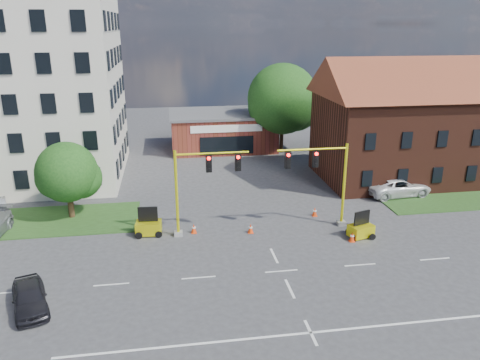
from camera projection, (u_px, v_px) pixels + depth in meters
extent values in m
plane|color=#3E3E40|center=(281.00, 271.00, 28.21)|extent=(120.00, 120.00, 0.00)
cube|color=#29491B|center=(465.00, 201.00, 39.25)|extent=(14.00, 4.00, 0.08)
cube|color=silver|center=(15.00, 72.00, 42.75)|extent=(18.00, 15.00, 20.00)
cube|color=maroon|center=(222.00, 131.00, 55.69)|extent=(12.00, 8.00, 4.00)
cube|color=#58585B|center=(222.00, 114.00, 55.01)|extent=(12.40, 8.40, 0.30)
cube|color=white|center=(227.00, 129.00, 51.51)|extent=(8.00, 0.10, 0.80)
cube|color=black|center=(227.00, 145.00, 52.12)|extent=(6.00, 0.10, 2.00)
cube|color=#4C2317|center=(427.00, 136.00, 44.55)|extent=(20.00, 10.00, 8.00)
cylinder|color=#331E12|center=(282.00, 134.00, 53.76)|extent=(0.44, 0.44, 4.37)
sphere|color=#1B4916|center=(283.00, 99.00, 52.50)|extent=(7.93, 7.93, 7.93)
sphere|color=#1B4916|center=(295.00, 107.00, 53.33)|extent=(5.55, 5.55, 5.55)
cylinder|color=#331E12|center=(70.00, 202.00, 35.60)|extent=(0.44, 0.44, 2.61)
sphere|color=#1B4916|center=(67.00, 172.00, 34.85)|extent=(4.54, 4.54, 4.54)
sphere|color=#1B4916|center=(81.00, 178.00, 35.45)|extent=(3.18, 3.18, 3.18)
cube|color=gray|center=(178.00, 234.00, 32.91)|extent=(0.60, 0.60, 0.30)
cylinder|color=#FFF615|center=(177.00, 194.00, 31.98)|extent=(0.20, 0.20, 6.20)
cylinder|color=#FFF615|center=(212.00, 153.00, 31.45)|extent=(5.00, 0.14, 0.14)
cube|color=black|center=(209.00, 163.00, 31.64)|extent=(0.40, 0.32, 1.20)
cube|color=black|center=(238.00, 162.00, 31.93)|extent=(0.40, 0.32, 1.20)
sphere|color=#FF0C07|center=(209.00, 158.00, 31.34)|extent=(0.24, 0.24, 0.24)
cube|color=gray|center=(341.00, 223.00, 34.66)|extent=(0.60, 0.60, 0.30)
cylinder|color=#FFF615|center=(344.00, 185.00, 33.72)|extent=(0.20, 0.20, 6.20)
cylinder|color=#FFF615|center=(313.00, 149.00, 32.47)|extent=(5.00, 0.14, 0.14)
cube|color=black|center=(315.00, 159.00, 32.73)|extent=(0.40, 0.32, 1.20)
cube|color=black|center=(288.00, 160.00, 32.44)|extent=(0.40, 0.32, 1.20)
sphere|color=#FF0C07|center=(317.00, 154.00, 32.43)|extent=(0.24, 0.24, 0.24)
cube|color=#FFF615|center=(149.00, 228.00, 32.94)|extent=(1.84, 1.30, 0.88)
cube|color=black|center=(148.00, 214.00, 32.62)|extent=(1.37, 0.22, 1.08)
cube|color=#FFF615|center=(361.00, 230.00, 32.59)|extent=(1.88, 1.53, 0.81)
cube|color=black|center=(362.00, 218.00, 32.29)|extent=(1.24, 0.49, 1.00)
cube|color=#FB3F0D|center=(251.00, 232.00, 33.38)|extent=(0.38, 0.38, 0.04)
cone|color=#FB3F0D|center=(251.00, 228.00, 33.28)|extent=(0.40, 0.40, 0.70)
cylinder|color=white|center=(251.00, 227.00, 33.26)|extent=(0.27, 0.27, 0.09)
cube|color=#FB3F0D|center=(194.00, 233.00, 33.36)|extent=(0.38, 0.38, 0.04)
cone|color=#FB3F0D|center=(194.00, 228.00, 33.25)|extent=(0.40, 0.40, 0.70)
cylinder|color=white|center=(194.00, 228.00, 33.23)|extent=(0.27, 0.27, 0.09)
cube|color=#FB3F0D|center=(352.00, 241.00, 32.06)|extent=(0.38, 0.38, 0.04)
cone|color=#FB3F0D|center=(352.00, 237.00, 31.95)|extent=(0.40, 0.40, 0.70)
cylinder|color=white|center=(352.00, 236.00, 31.93)|extent=(0.27, 0.27, 0.09)
cube|color=#FB3F0D|center=(314.00, 216.00, 36.32)|extent=(0.38, 0.38, 0.04)
cone|color=#FB3F0D|center=(315.00, 212.00, 36.21)|extent=(0.40, 0.40, 0.70)
cylinder|color=white|center=(315.00, 211.00, 36.19)|extent=(0.27, 0.27, 0.09)
imported|color=white|center=(398.00, 187.00, 40.46)|extent=(5.96, 3.22, 1.59)
imported|color=black|center=(29.00, 297.00, 24.27)|extent=(2.86, 4.40, 1.39)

